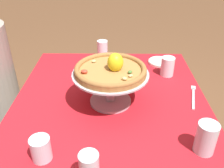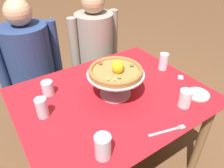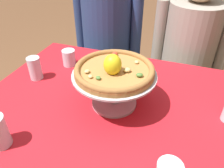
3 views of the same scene
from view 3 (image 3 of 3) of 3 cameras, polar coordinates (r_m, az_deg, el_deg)
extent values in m
cylinder|color=olive|center=(1.71, -12.19, -3.03)|extent=(0.06, 0.06, 0.73)
cylinder|color=olive|center=(1.54, 23.53, -10.77)|extent=(0.06, 0.06, 0.73)
cube|color=olive|center=(1.02, -0.59, -5.48)|extent=(1.15, 0.91, 0.02)
cube|color=red|center=(1.01, -0.60, -4.86)|extent=(1.19, 0.95, 0.00)
cylinder|color=#B7B7C1|center=(0.99, 0.49, -4.90)|extent=(0.20, 0.20, 0.01)
cylinder|color=#B7B7C1|center=(0.95, 0.51, -1.38)|extent=(0.04, 0.04, 0.14)
cylinder|color=#B7B7C1|center=(0.90, 0.53, 2.39)|extent=(0.35, 0.35, 0.01)
cylinder|color=#AD753D|center=(0.90, 0.54, 3.11)|extent=(0.33, 0.33, 0.02)
torus|color=olive|center=(0.89, 0.54, 3.84)|extent=(0.33, 0.33, 0.02)
ellipsoid|color=#4C7533|center=(0.83, -3.60, 1.63)|extent=(0.03, 0.03, 0.01)
ellipsoid|color=tan|center=(0.85, -5.64, 1.97)|extent=(0.03, 0.03, 0.01)
ellipsoid|color=tan|center=(0.94, 6.40, 5.68)|extent=(0.03, 0.03, 0.01)
ellipsoid|color=#C63D28|center=(1.00, 0.72, 7.80)|extent=(0.03, 0.03, 0.02)
ellipsoid|color=#4C7533|center=(0.88, 1.13, 3.78)|extent=(0.02, 0.02, 0.01)
ellipsoid|color=tan|center=(0.88, 3.98, 3.78)|extent=(0.04, 0.04, 0.02)
ellipsoid|color=#4C7533|center=(0.85, 7.16, 2.36)|extent=(0.03, 0.03, 0.02)
ellipsoid|color=tan|center=(0.88, -6.47, 3.25)|extent=(0.03, 0.03, 0.01)
ellipsoid|color=yellow|center=(0.86, 0.16, 5.05)|extent=(0.10, 0.10, 0.09)
cylinder|color=silver|center=(1.29, -11.09, 6.72)|extent=(0.07, 0.07, 0.09)
cylinder|color=silver|center=(1.30, -11.00, 5.96)|extent=(0.06, 0.06, 0.05)
cylinder|color=silver|center=(1.20, -19.36, 3.89)|extent=(0.07, 0.07, 0.12)
cylinder|color=silver|center=(1.22, -19.09, 2.66)|extent=(0.06, 0.06, 0.06)
cube|color=black|center=(1.99, -1.06, -0.87)|extent=(0.28, 0.32, 0.46)
cylinder|color=navy|center=(1.73, -1.25, 13.23)|extent=(0.37, 0.37, 0.58)
cylinder|color=navy|center=(1.81, -8.25, 15.28)|extent=(0.08, 0.08, 0.49)
cylinder|color=navy|center=(1.66, 6.28, 13.56)|extent=(0.08, 0.08, 0.49)
cube|color=#1E3833|center=(1.88, 16.42, -4.87)|extent=(0.28, 0.32, 0.47)
cylinder|color=gray|center=(1.61, 19.46, 9.42)|extent=(0.35, 0.35, 0.57)
cylinder|color=gray|center=(1.61, 12.10, 12.24)|extent=(0.08, 0.08, 0.49)
camera|label=1|loc=(1.43, -47.59, 27.88)|focal=39.73mm
camera|label=2|loc=(0.91, -90.41, 15.04)|focal=34.09mm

